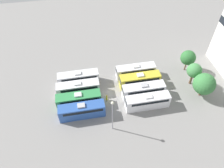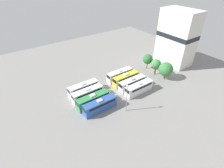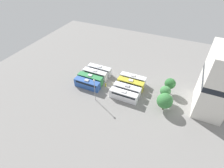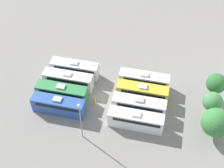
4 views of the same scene
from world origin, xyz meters
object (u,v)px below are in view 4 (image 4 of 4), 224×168
bus_1 (68,80)px  light_pole (80,116)px  bus_7 (136,120)px  tree_0 (216,83)px  worker_person (95,100)px  bus_0 (75,69)px  bus_2 (62,92)px  tree_1 (213,102)px  bus_5 (142,92)px  tree_2 (216,123)px  bus_3 (59,105)px  bus_4 (144,80)px  bus_6 (139,106)px

bus_1 → light_pole: bearing=28.8°
bus_7 → tree_0: bearing=126.6°
worker_person → light_pole: (7.99, -0.14, 5.15)m
bus_0 → bus_2: bearing=-3.8°
bus_1 → light_pole: (11.23, 6.18, 4.12)m
tree_1 → tree_0: bearing=171.8°
bus_7 → bus_5: bearing=179.1°
bus_2 → tree_1: (-1.76, 28.16, 2.49)m
bus_2 → light_pole: size_ratio=1.12×
tree_0 → tree_2: size_ratio=0.96×
bus_3 → bus_1: bearing=-177.5°
bus_5 → tree_0: (-3.32, 13.57, 2.25)m
tree_0 → bus_5: bearing=-76.3°
bus_5 → bus_4: bearing=-177.0°
bus_7 → light_pole: 10.73m
bus_2 → worker_person: 6.54m
bus_6 → tree_0: bearing=116.4°
bus_0 → bus_4: same height
worker_person → tree_1: bearing=93.9°
bus_2 → tree_1: size_ratio=1.62×
bus_4 → bus_7: bearing=0.4°
bus_4 → tree_1: tree_1 is taller
bus_4 → light_pole: (14.50, -8.84, 4.12)m
tree_0 → bus_4: bearing=-89.9°
bus_6 → bus_7: (3.39, -0.04, 0.00)m
bus_4 → worker_person: 10.91m
tree_0 → tree_2: 9.14m
bus_2 → bus_6: size_ratio=1.00×
bus_3 → tree_0: size_ratio=1.65×
worker_person → bus_2: bearing=-87.5°
bus_0 → bus_2: (6.94, -0.46, 0.00)m
tree_1 → worker_person: bearing=-86.1°
bus_2 → bus_1: bearing=177.8°
bus_1 → bus_6: same height
worker_person → tree_0: (-6.53, 22.44, 3.29)m
tree_2 → bus_1: bearing=-101.5°
tree_0 → bus_1: bearing=-83.5°
bus_5 → bus_7: (6.83, -0.11, 0.00)m
bus_1 → tree_2: 29.39m
bus_0 → tree_1: tree_1 is taller
tree_2 → bus_2: bearing=-94.6°
bus_2 → light_pole: bearing=39.3°
bus_1 → tree_2: (5.86, 28.73, 1.92)m
bus_3 → tree_0: tree_0 is taller
bus_0 → bus_7: same height
bus_6 → bus_1: bearing=-103.0°
bus_1 → tree_2: size_ratio=1.58×
bus_2 → worker_person: size_ratio=5.62×
bus_1 → bus_4: size_ratio=1.00×
bus_0 → worker_person: (6.66, 6.00, -1.03)m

